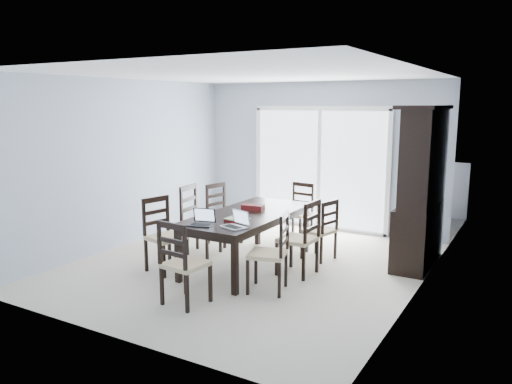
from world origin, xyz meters
TOP-DOWN VIEW (x-y plane):
  - floor at (0.00, 0.00)m, footprint 5.00×5.00m
  - ceiling at (0.00, 0.00)m, footprint 5.00×5.00m
  - back_wall at (0.00, 2.50)m, footprint 4.50×0.02m
  - wall_left at (-2.25, 0.00)m, footprint 0.02×5.00m
  - wall_right at (2.25, 0.00)m, footprint 0.02×5.00m
  - balcony at (0.00, 3.50)m, footprint 4.50×2.00m
  - railing at (0.00, 4.50)m, footprint 4.50×0.06m
  - dining_table at (0.00, 0.00)m, footprint 1.00×2.20m
  - china_hutch at (2.02, 1.25)m, footprint 0.50×1.38m
  - sliding_door at (0.00, 2.48)m, footprint 2.52×0.05m
  - chair_left_near at (-0.92, -0.72)m, footprint 0.52×0.51m
  - chair_left_mid at (-0.97, 0.10)m, footprint 0.50×0.49m
  - chair_left_far at (-0.99, 0.79)m, footprint 0.51×0.50m
  - chair_right_near at (0.78, -0.67)m, footprint 0.53×0.52m
  - chair_right_mid at (0.84, 0.02)m, footprint 0.47×0.45m
  - chair_right_far at (0.81, 0.76)m, footprint 0.47×0.46m
  - chair_end_near at (0.07, -1.58)m, footprint 0.46×0.47m
  - chair_end_far at (0.01, 1.64)m, footprint 0.45×0.46m
  - laptop_dark at (-0.13, -0.90)m, footprint 0.33×0.27m
  - laptop_silver at (0.27, -0.80)m, footprint 0.35×0.29m
  - book_stack at (0.15, -0.52)m, footprint 0.31×0.24m
  - cell_phone at (-0.13, -1.00)m, footprint 0.10×0.05m
  - game_box at (-0.03, 0.19)m, footprint 0.32×0.20m
  - hot_tub at (-0.71, 3.44)m, footprint 1.95×1.80m

SIDE VIEW (x-z plane):
  - balcony at x=0.00m, z-range -0.10..0.00m
  - floor at x=0.00m, z-range 0.00..0.00m
  - hot_tub at x=-0.71m, z-range 0.00..0.89m
  - chair_right_far at x=0.81m, z-range 0.03..1.05m
  - railing at x=0.00m, z-range 0.00..1.10m
  - chair_end_far at x=0.01m, z-range 0.03..1.11m
  - chair_left_far at x=-0.99m, z-range 0.03..1.14m
  - chair_right_near at x=0.78m, z-range 0.03..1.15m
  - chair_end_near at x=0.07m, z-range 0.03..1.16m
  - chair_left_near at x=-0.92m, z-range 0.03..1.18m
  - chair_right_mid at x=0.84m, z-range 0.03..1.19m
  - chair_left_mid at x=-0.97m, z-range 0.03..1.23m
  - dining_table at x=0.00m, z-range 0.30..1.05m
  - cell_phone at x=-0.13m, z-range 0.75..0.76m
  - book_stack at x=0.15m, z-range 0.75..0.80m
  - game_box at x=-0.03m, z-range 0.75..0.83m
  - laptop_dark at x=-0.13m, z-range 0.70..0.90m
  - laptop_silver at x=0.27m, z-range 0.70..0.90m
  - china_hutch at x=2.02m, z-range -0.03..2.17m
  - sliding_door at x=0.00m, z-range 0.00..2.18m
  - back_wall at x=0.00m, z-range 0.00..2.60m
  - wall_left at x=-2.25m, z-range 0.00..2.60m
  - wall_right at x=2.25m, z-range 0.00..2.60m
  - ceiling at x=0.00m, z-range 2.60..2.60m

